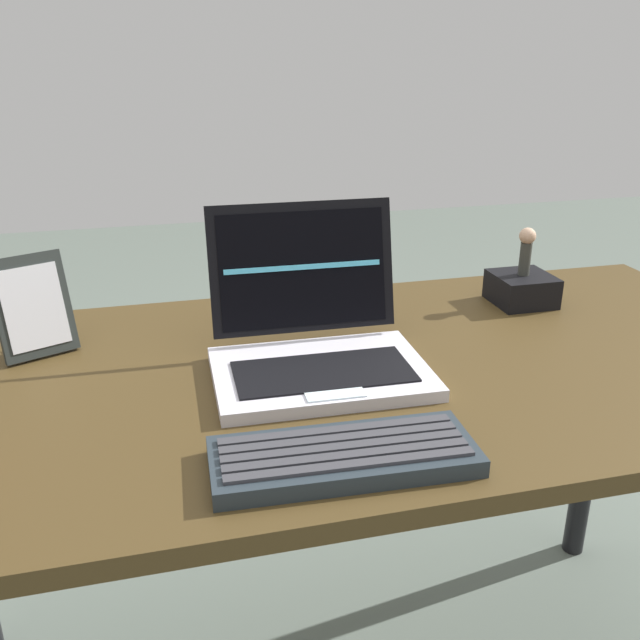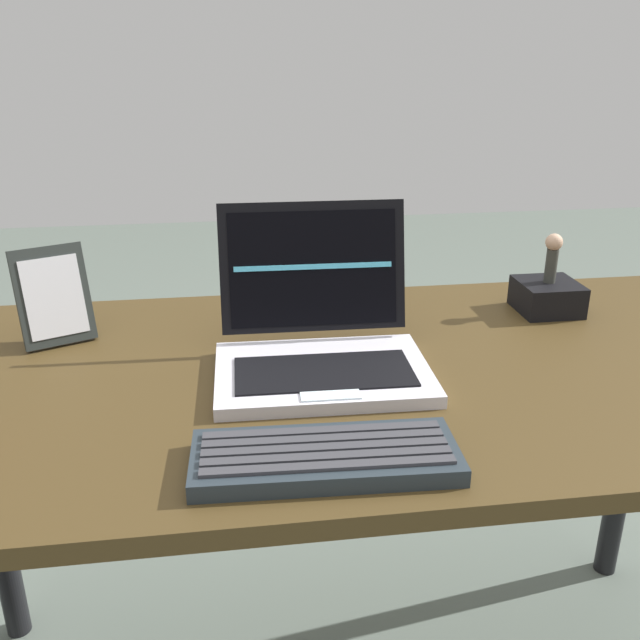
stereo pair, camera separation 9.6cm
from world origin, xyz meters
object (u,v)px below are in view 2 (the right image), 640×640
Objects in this scene: figurine at (553,254)px; photo_frame at (53,297)px; laptop_front at (320,341)px; figurine_stand at (547,297)px; external_keyboard at (325,457)px.

photo_frame is at bearing -178.43° from figurine.
laptop_front reaches higher than figurine_stand.
figurine is at bearing 42.98° from external_keyboard.
external_keyboard is 2.97× the size of figurine_stand.
figurine is (0.00, 0.00, 0.08)m from figurine_stand.
laptop_front is 1.98× the size of photo_frame.
figurine_stand is at bearing 1.57° from photo_frame.
photo_frame is at bearing 158.79° from laptop_front.
external_keyboard is 0.65m from figurine_stand.
external_keyboard is 0.66m from figurine.
figurine is at bearing 1.57° from photo_frame.
external_keyboard is 0.57m from photo_frame.
laptop_front reaches higher than external_keyboard.
photo_frame is 1.50× the size of figurine_stand.
laptop_front is 2.98× the size of figurine_stand.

